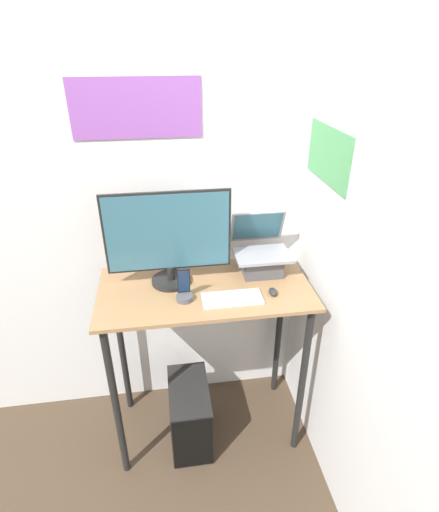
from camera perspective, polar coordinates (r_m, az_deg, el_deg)
The scene contains 10 objects.
ground_plane at distance 2.65m, azimuth -0.82°, elevation -27.56°, with size 12.00×12.00×0.00m, color #473828.
wall_back at distance 2.30m, azimuth -3.28°, elevation 5.51°, with size 6.00×0.06×2.60m.
wall_side_right at distance 1.91m, azimuth 18.27°, elevation -1.19°, with size 0.06×6.00×2.60m.
desk at distance 2.21m, azimuth -1.99°, elevation -8.62°, with size 1.11×0.56×1.06m.
laptop at distance 2.19m, azimuth 5.99°, elevation -0.17°, with size 0.30×0.29×0.32m.
monitor at distance 2.03m, azimuth -7.30°, elevation 2.35°, with size 0.64×0.21×0.51m.
keyboard at distance 2.00m, azimuth 1.82°, elevation -6.07°, with size 0.30×0.13×0.02m.
mouse at distance 2.05m, azimuth 7.64°, elevation -5.08°, with size 0.04×0.07×0.03m.
cell_phone at distance 1.99m, azimuth -5.05°, elevation -5.24°, with size 0.08×0.08×0.18m.
computer_tower at distance 2.61m, azimuth -4.26°, elevation -21.48°, with size 0.24×0.43×0.40m.
Camera 1 is at (-0.19, -1.46, 2.20)m, focal length 28.00 mm.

